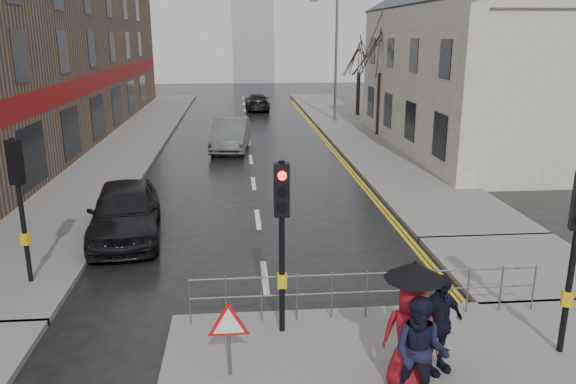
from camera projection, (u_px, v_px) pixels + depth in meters
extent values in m
plane|color=black|center=(273.00, 342.00, 10.81)|extent=(120.00, 120.00, 0.00)
cube|color=#605E5B|center=(135.00, 136.00, 32.28)|extent=(4.00, 44.00, 0.14)
cube|color=#605E5B|center=(350.00, 127.00, 35.32)|extent=(4.00, 40.00, 0.14)
cube|color=#605E5B|center=(521.00, 265.00, 14.23)|extent=(4.00, 4.20, 0.14)
cube|color=brown|center=(18.00, 49.00, 29.51)|extent=(8.00, 42.00, 10.00)
cube|color=beige|center=(488.00, 80.00, 28.15)|extent=(9.00, 16.00, 7.00)
cube|color=#909398|center=(252.00, 6.00, 67.94)|extent=(5.00, 5.00, 18.00)
cylinder|color=black|center=(282.00, 249.00, 10.52)|extent=(0.11, 0.11, 3.40)
cube|color=black|center=(282.00, 190.00, 10.21)|extent=(0.28, 0.22, 1.00)
cylinder|color=#FF0C07|center=(282.00, 176.00, 9.99)|extent=(0.16, 0.04, 0.16)
cylinder|color=black|center=(282.00, 192.00, 10.07)|extent=(0.16, 0.04, 0.16)
cylinder|color=black|center=(282.00, 208.00, 10.15)|extent=(0.16, 0.04, 0.16)
cube|color=gold|center=(282.00, 281.00, 10.70)|extent=(0.18, 0.14, 0.28)
cylinder|color=black|center=(572.00, 265.00, 9.80)|extent=(0.11, 0.11, 3.40)
cube|color=gold|center=(567.00, 298.00, 9.98)|extent=(0.22, 0.19, 0.28)
cylinder|color=black|center=(22.00, 212.00, 12.71)|extent=(0.11, 0.11, 3.40)
cube|color=black|center=(15.00, 162.00, 12.40)|extent=(0.34, 0.30, 1.00)
cylinder|color=black|center=(18.00, 148.00, 12.45)|extent=(0.16, 0.09, 0.16)
cylinder|color=black|center=(20.00, 161.00, 12.53)|extent=(0.16, 0.09, 0.16)
cylinder|color=black|center=(21.00, 174.00, 12.61)|extent=(0.16, 0.09, 0.16)
cube|color=gold|center=(25.00, 239.00, 12.89)|extent=(0.22, 0.19, 0.28)
cylinder|color=#595B5E|center=(190.00, 301.00, 11.07)|extent=(0.04, 0.04, 1.00)
cylinder|color=#595B5E|center=(534.00, 287.00, 11.68)|extent=(0.04, 0.04, 1.00)
cylinder|color=#595B5E|center=(367.00, 274.00, 11.26)|extent=(7.10, 0.04, 0.04)
cylinder|color=#595B5E|center=(366.00, 292.00, 11.37)|extent=(7.10, 0.04, 0.04)
cylinder|color=#595B5E|center=(229.00, 352.00, 9.44)|extent=(0.06, 0.06, 0.85)
cylinder|color=red|center=(229.00, 324.00, 9.29)|extent=(0.80, 0.03, 0.80)
cylinder|color=white|center=(229.00, 325.00, 9.27)|extent=(0.60, 0.03, 0.60)
cylinder|color=#595B5E|center=(336.00, 59.00, 37.05)|extent=(0.16, 0.16, 8.00)
cube|color=#595B5E|center=(314.00, 0.00, 35.92)|extent=(0.50, 0.25, 0.18)
cylinder|color=black|center=(379.00, 104.00, 32.04)|extent=(0.26, 0.26, 3.50)
cylinder|color=black|center=(358.00, 94.00, 39.82)|extent=(0.26, 0.26, 3.00)
imported|color=silver|center=(416.00, 322.00, 9.66)|extent=(0.68, 0.54, 1.61)
imported|color=black|center=(421.00, 353.00, 8.54)|extent=(1.09, 1.01, 1.80)
imported|color=maroon|center=(410.00, 336.00, 8.97)|extent=(1.07, 0.89, 1.86)
cylinder|color=black|center=(411.00, 330.00, 8.94)|extent=(0.02, 0.02, 2.06)
cone|color=black|center=(415.00, 270.00, 8.67)|extent=(0.96, 0.96, 0.28)
imported|color=black|center=(438.00, 324.00, 9.42)|extent=(1.13, 0.82, 1.78)
imported|color=black|center=(125.00, 211.00, 16.16)|extent=(2.46, 4.96, 1.63)
imported|color=#494C4E|center=(231.00, 135.00, 28.60)|extent=(2.11, 4.94, 1.58)
imported|color=black|center=(257.00, 102.00, 43.72)|extent=(1.88, 4.46, 1.29)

